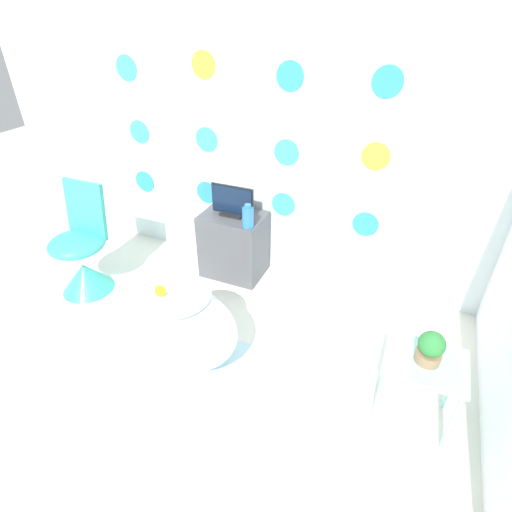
# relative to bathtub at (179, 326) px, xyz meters

# --- Properties ---
(ground_plane) EXTENTS (12.00, 12.00, 0.00)m
(ground_plane) POSITION_rel_bathtub_xyz_m (-0.12, -0.75, -0.28)
(ground_plane) COLOR silver
(wall_back_dotted) EXTENTS (4.98, 0.05, 2.60)m
(wall_back_dotted) POSITION_rel_bathtub_xyz_m (-0.12, 1.31, 1.01)
(wall_back_dotted) COLOR white
(wall_back_dotted) RESTS_ON ground_plane
(rug) EXTENTS (1.22, 0.98, 0.01)m
(rug) POSITION_rel_bathtub_xyz_m (0.05, -0.19, -0.28)
(rug) COLOR silver
(rug) RESTS_ON ground_plane
(bathtub) EXTENTS (0.81, 0.56, 0.57)m
(bathtub) POSITION_rel_bathtub_xyz_m (0.00, 0.00, 0.00)
(bathtub) COLOR white
(bathtub) RESTS_ON ground_plane
(rubber_duck) EXTENTS (0.07, 0.08, 0.08)m
(rubber_duck) POSITION_rel_bathtub_xyz_m (-0.06, -0.06, 0.32)
(rubber_duck) COLOR yellow
(rubber_duck) RESTS_ON bathtub
(chair) EXTENTS (0.45, 0.45, 0.91)m
(chair) POSITION_rel_bathtub_xyz_m (-1.16, 0.36, 0.00)
(chair) COLOR #38B2A3
(chair) RESTS_ON ground_plane
(tv_cabinet) EXTENTS (0.52, 0.38, 0.58)m
(tv_cabinet) POSITION_rel_bathtub_xyz_m (-0.13, 1.07, 0.00)
(tv_cabinet) COLOR #4C4C51
(tv_cabinet) RESTS_ON ground_plane
(tv) EXTENTS (0.37, 0.12, 0.26)m
(tv) POSITION_rel_bathtub_xyz_m (-0.13, 1.07, 0.41)
(tv) COLOR black
(tv) RESTS_ON tv_cabinet
(vase) EXTENTS (0.09, 0.09, 0.19)m
(vase) POSITION_rel_bathtub_xyz_m (0.07, 0.93, 0.38)
(vase) COLOR #2D72B7
(vase) RESTS_ON tv_cabinet
(side_table) EXTENTS (0.43, 0.35, 0.46)m
(side_table) POSITION_rel_bathtub_xyz_m (1.48, 0.15, 0.09)
(side_table) COLOR #99E0D8
(side_table) RESTS_ON ground_plane
(potted_plant_left) EXTENTS (0.14, 0.14, 0.19)m
(potted_plant_left) POSITION_rel_bathtub_xyz_m (1.48, 0.15, 0.27)
(potted_plant_left) COLOR #8C6B4C
(potted_plant_left) RESTS_ON side_table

